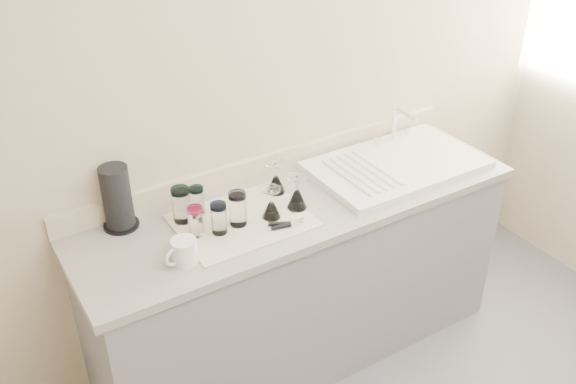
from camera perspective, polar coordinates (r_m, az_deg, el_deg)
room_envelope at (r=1.78m, az=22.73°, el=-0.43°), size 3.54×3.50×2.52m
counter_unit at (r=3.12m, az=1.02°, el=-7.72°), size 2.06×0.62×0.90m
sink_unit at (r=3.14m, az=9.60°, el=2.44°), size 0.82×0.50×0.22m
dish_towel at (r=2.72m, az=-4.08°, el=-2.54°), size 0.55×0.42×0.01m
tumbler_teal at (r=2.70m, az=-9.47°, el=-1.11°), size 0.08×0.08×0.16m
tumbler_cyan at (r=2.75m, az=-8.09°, el=-0.72°), size 0.06×0.06×0.13m
tumbler_magenta at (r=2.61m, az=-8.20°, el=-2.58°), size 0.07×0.07×0.13m
tumbler_blue at (r=2.61m, az=-6.16°, el=-2.32°), size 0.07×0.07×0.14m
tumbler_lavender at (r=2.65m, az=-4.49°, el=-1.48°), size 0.08×0.08×0.15m
goblet_back_right at (r=2.87m, az=-1.08°, el=0.88°), size 0.08×0.08×0.15m
goblet_front_left at (r=2.70m, az=-1.48°, el=-1.38°), size 0.08×0.08×0.14m
goblet_front_right at (r=2.76m, az=0.80°, el=-0.43°), size 0.09×0.09×0.16m
can_opener at (r=2.66m, az=-0.10°, el=-2.89°), size 0.14×0.09×0.02m
white_mug at (r=2.49m, az=-9.26°, el=-5.25°), size 0.15×0.12×0.10m
paper_towel_roll at (r=2.70m, az=-14.94°, el=-0.55°), size 0.15×0.15×0.28m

